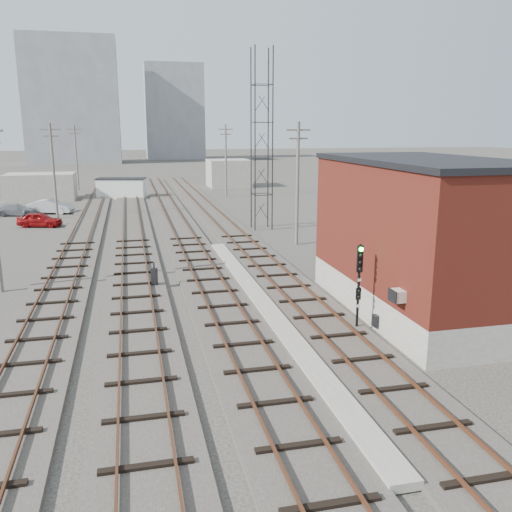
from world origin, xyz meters
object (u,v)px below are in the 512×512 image
object	(u,v)px
site_trailer	(122,188)
car_silver	(51,207)
car_red	(40,220)
car_grey	(16,210)
signal_mast	(359,282)
switch_stand	(154,277)

from	to	relation	value
site_trailer	car_silver	bearing A→B (deg)	-109.78
car_red	car_grey	bearing A→B (deg)	39.67
car_silver	car_grey	bearing A→B (deg)	113.65
signal_mast	car_red	bearing A→B (deg)	119.70
switch_stand	signal_mast	bearing A→B (deg)	-27.50
car_silver	car_grey	xyz separation A→B (m)	(-3.28, -0.53, -0.14)
switch_stand	car_red	bearing A→B (deg)	131.14
switch_stand	car_red	xyz separation A→B (m)	(-8.94, 21.51, 0.03)
switch_stand	car_grey	xyz separation A→B (m)	(-12.27, 28.85, -0.03)
car_red	car_grey	xyz separation A→B (m)	(-3.33, 7.33, -0.06)
signal_mast	switch_stand	xyz separation A→B (m)	(-8.18, 8.49, -1.58)
switch_stand	site_trailer	xyz separation A→B (m)	(-2.01, 40.83, 0.64)
car_silver	car_grey	distance (m)	3.33
signal_mast	site_trailer	distance (m)	50.37
signal_mast	car_silver	size ratio (longest dim) A/B	0.86
signal_mast	car_grey	world-z (taller)	signal_mast
switch_stand	car_grey	world-z (taller)	switch_stand
signal_mast	car_red	size ratio (longest dim) A/B	1.00
signal_mast	switch_stand	bearing A→B (deg)	133.91
site_trailer	car_silver	xyz separation A→B (m)	(-6.98, -11.45, -0.53)
signal_mast	site_trailer	xyz separation A→B (m)	(-10.19, 49.32, -0.94)
site_trailer	car_silver	distance (m)	13.42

